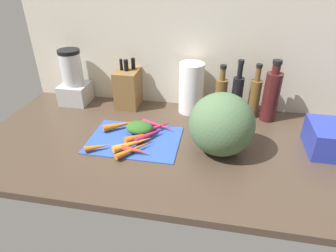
% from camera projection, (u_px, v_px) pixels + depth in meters
% --- Properties ---
extents(ground_plane, '(1.70, 0.80, 0.03)m').
position_uv_depth(ground_plane, '(180.00, 146.00, 1.23)').
color(ground_plane, '#47382B').
extents(wall_back, '(1.70, 0.03, 0.60)m').
position_uv_depth(wall_back, '(193.00, 47.00, 1.40)').
color(wall_back, beige).
rests_on(wall_back, ground_plane).
extents(cutting_board, '(0.38, 0.27, 0.01)m').
position_uv_depth(cutting_board, '(134.00, 139.00, 1.24)').
color(cutting_board, '#2D51B7').
rests_on(cutting_board, ground_plane).
extents(carrot_0, '(0.13, 0.15, 0.02)m').
position_uv_depth(carrot_0, '(135.00, 149.00, 1.15)').
color(carrot_0, orange).
rests_on(carrot_0, cutting_board).
extents(carrot_1, '(0.16, 0.08, 0.03)m').
position_uv_depth(carrot_1, '(159.00, 125.00, 1.30)').
color(carrot_1, '#B2264C').
rests_on(carrot_1, cutting_board).
extents(carrot_2, '(0.10, 0.10, 0.03)m').
position_uv_depth(carrot_2, '(137.00, 137.00, 1.22)').
color(carrot_2, orange).
rests_on(carrot_2, cutting_board).
extents(carrot_3, '(0.15, 0.14, 0.03)m').
position_uv_depth(carrot_3, '(134.00, 143.00, 1.17)').
color(carrot_3, orange).
rests_on(carrot_3, cutting_board).
extents(carrot_4, '(0.15, 0.12, 0.03)m').
position_uv_depth(carrot_4, '(122.00, 125.00, 1.31)').
color(carrot_4, orange).
rests_on(carrot_4, cutting_board).
extents(carrot_5, '(0.12, 0.04, 0.03)m').
position_uv_depth(carrot_5, '(135.00, 150.00, 1.14)').
color(carrot_5, red).
rests_on(carrot_5, cutting_board).
extents(carrot_6, '(0.12, 0.14, 0.03)m').
position_uv_depth(carrot_6, '(150.00, 135.00, 1.23)').
color(carrot_6, '#B2264C').
rests_on(carrot_6, cutting_board).
extents(carrot_7, '(0.13, 0.13, 0.03)m').
position_uv_depth(carrot_7, '(157.00, 127.00, 1.29)').
color(carrot_7, '#B2264C').
rests_on(carrot_7, cutting_board).
extents(carrot_8, '(0.10, 0.07, 0.02)m').
position_uv_depth(carrot_8, '(98.00, 147.00, 1.16)').
color(carrot_8, orange).
rests_on(carrot_8, cutting_board).
extents(carrot_greens_pile, '(0.12, 0.09, 0.05)m').
position_uv_depth(carrot_greens_pile, '(140.00, 128.00, 1.26)').
color(carrot_greens_pile, '#2D6023').
rests_on(carrot_greens_pile, cutting_board).
extents(winter_squash, '(0.25, 0.24, 0.25)m').
position_uv_depth(winter_squash, '(221.00, 125.00, 1.11)').
color(winter_squash, '#4C6B47').
rests_on(winter_squash, ground_plane).
extents(knife_block, '(0.11, 0.16, 0.25)m').
position_uv_depth(knife_block, '(129.00, 87.00, 1.48)').
color(knife_block, brown).
rests_on(knife_block, ground_plane).
extents(blender_appliance, '(0.14, 0.14, 0.28)m').
position_uv_depth(blender_appliance, '(73.00, 81.00, 1.50)').
color(blender_appliance, '#B2B2B7').
rests_on(blender_appliance, ground_plane).
extents(paper_towel_roll, '(0.12, 0.12, 0.25)m').
position_uv_depth(paper_towel_roll, '(191.00, 88.00, 1.41)').
color(paper_towel_roll, white).
rests_on(paper_towel_roll, ground_plane).
extents(bottle_0, '(0.06, 0.06, 0.25)m').
position_uv_depth(bottle_0, '(221.00, 96.00, 1.38)').
color(bottle_0, brown).
rests_on(bottle_0, ground_plane).
extents(bottle_1, '(0.05, 0.05, 0.28)m').
position_uv_depth(bottle_1, '(237.00, 95.00, 1.37)').
color(bottle_1, black).
rests_on(bottle_1, ground_plane).
extents(bottle_2, '(0.05, 0.05, 0.26)m').
position_uv_depth(bottle_2, '(254.00, 97.00, 1.37)').
color(bottle_2, brown).
rests_on(bottle_2, ground_plane).
extents(bottle_3, '(0.07, 0.07, 0.29)m').
position_uv_depth(bottle_3, '(271.00, 95.00, 1.33)').
color(bottle_3, '#471919').
rests_on(bottle_3, ground_plane).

